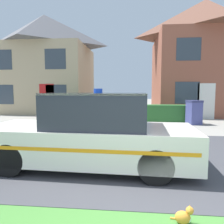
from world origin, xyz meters
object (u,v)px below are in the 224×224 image
cat (184,216)px  house_right (204,56)px  wheelie_bin (194,112)px  police_car (92,133)px  house_left (45,63)px

cat → house_right: house_right is taller
wheelie_bin → police_car: bearing=-138.3°
cat → house_left: (-7.55, 14.03, 3.70)m
police_car → house_right: size_ratio=0.57×
house_right → wheelie_bin: 6.82m
cat → house_right: (4.37, 13.90, 4.02)m
cat → house_left: size_ratio=0.04×
wheelie_bin → house_left: bearing=133.3°
police_car → cat: police_car is taller
police_car → wheelie_bin: (3.92, 6.47, -0.16)m
cat → wheelie_bin: bearing=80.8°
house_left → cat: bearing=-61.7°
police_car → house_left: 13.82m
police_car → wheelie_bin: 7.56m
house_left → wheelie_bin: (9.90, -5.61, -3.20)m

